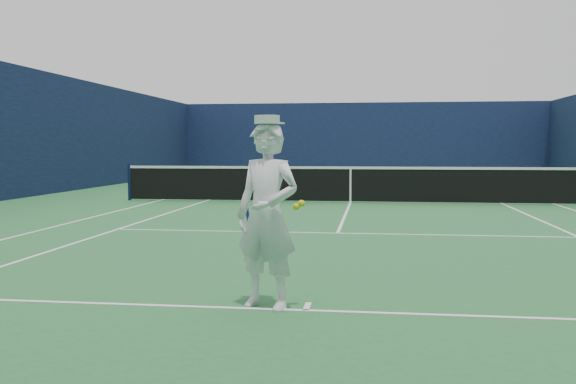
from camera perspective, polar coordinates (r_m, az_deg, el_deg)
The scene contains 5 objects.
ground at distance 17.87m, azimuth 5.56°, elevation -0.96°, with size 80.00×80.00×0.00m, color #276634.
court_markings at distance 17.87m, azimuth 5.56°, elevation -0.94°, with size 11.03×23.83×0.01m.
windscreen_fence at distance 17.81m, azimuth 5.61°, elevation 5.47°, with size 20.12×36.12×4.00m.
tennis_net at distance 17.83m, azimuth 5.58°, elevation 0.82°, with size 12.88×0.09×1.07m.
tennis_player at distance 6.11m, azimuth -1.86°, elevation -2.03°, with size 0.76×0.70×1.84m.
Camera 1 is at (0.62, -17.79, 1.54)m, focal length 40.00 mm.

